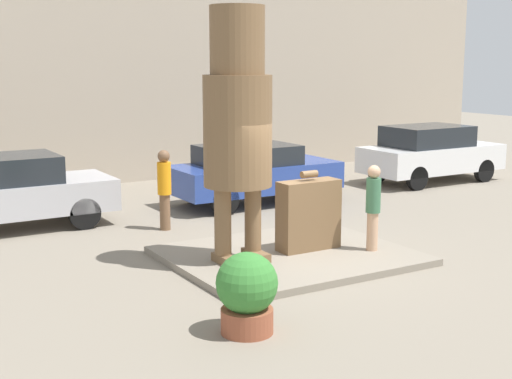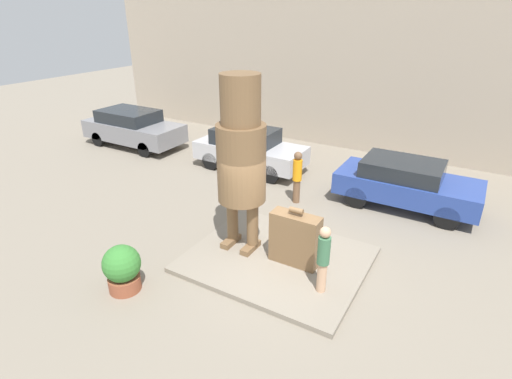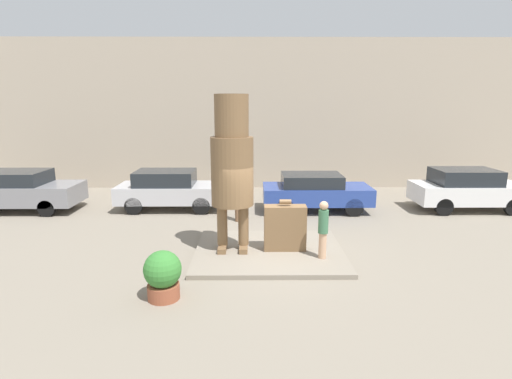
{
  "view_description": "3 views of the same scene",
  "coord_description": "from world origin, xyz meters",
  "views": [
    {
      "loc": [
        -6.86,
        -10.32,
        3.55
      ],
      "look_at": [
        -0.57,
        0.2,
        1.3
      ],
      "focal_mm": 50.0,
      "sensor_mm": 36.0,
      "label": 1
    },
    {
      "loc": [
        3.69,
        -7.31,
        5.69
      ],
      "look_at": [
        -0.65,
        0.08,
        1.76
      ],
      "focal_mm": 28.0,
      "sensor_mm": 36.0,
      "label": 2
    },
    {
      "loc": [
        -0.45,
        -10.66,
        4.16
      ],
      "look_at": [
        -0.37,
        0.09,
        1.85
      ],
      "focal_mm": 28.0,
      "sensor_mm": 36.0,
      "label": 3
    }
  ],
  "objects": [
    {
      "name": "ground_plane",
      "position": [
        0.0,
        0.0,
        0.0
      ],
      "size": [
        60.0,
        60.0,
        0.0
      ],
      "primitive_type": "plane",
      "color": "gray"
    },
    {
      "name": "pedestal",
      "position": [
        0.0,
        0.0,
        0.06
      ],
      "size": [
        4.15,
        3.47,
        0.12
      ],
      "color": "gray",
      "rests_on": "ground_plane"
    },
    {
      "name": "building_backdrop",
      "position": [
        0.0,
        9.47,
        3.62
      ],
      "size": [
        28.0,
        0.6,
        7.24
      ],
      "color": "tan",
      "rests_on": "ground_plane"
    },
    {
      "name": "statue_figure",
      "position": [
        -1.02,
        0.04,
        2.63
      ],
      "size": [
        1.16,
        1.16,
        4.29
      ],
      "color": "brown",
      "rests_on": "pedestal"
    },
    {
      "name": "giant_suitcase",
      "position": [
        0.44,
        0.03,
        0.76
      ],
      "size": [
        1.17,
        0.43,
        1.45
      ],
      "color": "brown",
      "rests_on": "pedestal"
    },
    {
      "name": "tourist",
      "position": [
        1.39,
        -0.63,
        0.98
      ],
      "size": [
        0.27,
        0.27,
        1.56
      ],
      "color": "tan",
      "rests_on": "pedestal"
    },
    {
      "name": "parked_car_grey",
      "position": [
        -9.68,
        4.73,
        0.84
      ],
      "size": [
        4.56,
        1.88,
        1.6
      ],
      "color": "gray",
      "rests_on": "ground_plane"
    },
    {
      "name": "parked_car_silver",
      "position": [
        -3.79,
        4.92,
        0.83
      ],
      "size": [
        4.17,
        1.75,
        1.57
      ],
      "color": "#B7B7BC",
      "rests_on": "ground_plane"
    },
    {
      "name": "parked_car_blue",
      "position": [
        1.99,
        4.64,
        0.8
      ],
      "size": [
        4.18,
        1.81,
        1.47
      ],
      "color": "#284293",
      "rests_on": "ground_plane"
    },
    {
      "name": "parked_car_white",
      "position": [
        8.04,
        4.71,
        0.86
      ],
      "size": [
        4.25,
        1.8,
        1.65
      ],
      "color": "silver",
      "rests_on": "ground_plane"
    },
    {
      "name": "planter_pot",
      "position": [
        -2.4,
        -2.64,
        0.56
      ],
      "size": [
        0.82,
        0.82,
        1.09
      ],
      "color": "brown",
      "rests_on": "ground_plane"
    },
    {
      "name": "worker_hivis",
      "position": [
        -1.0,
        3.21,
        0.93
      ],
      "size": [
        0.29,
        0.29,
        1.69
      ],
      "color": "brown",
      "rests_on": "ground_plane"
    }
  ]
}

